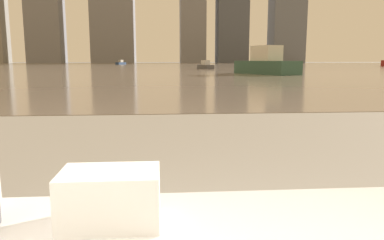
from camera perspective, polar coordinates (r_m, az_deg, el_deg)
The scene contains 6 objects.
towel_stack at distance 1.13m, azimuth -12.30°, elevation -11.45°, with size 0.28×0.19×0.16m.
harbor_water at distance 62.17m, azimuth -4.53°, elevation 8.22°, with size 180.00×110.00×0.01m.
harbor_boat_0 at distance 66.77m, azimuth 11.78°, elevation 8.55°, with size 2.97×3.87×1.40m.
harbor_boat_1 at distance 27.58m, azimuth 11.22°, elevation 8.35°, with size 3.82×5.68×2.02m.
harbor_boat_2 at distance 81.92m, azimuth -10.79°, elevation 8.56°, with size 2.11×2.67×0.97m.
harbor_boat_3 at distance 41.97m, azimuth 2.07°, elevation 8.25°, with size 1.71×2.73×0.97m.
Camera 1 is at (-0.13, -0.16, 1.05)m, focal length 35.00 mm.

